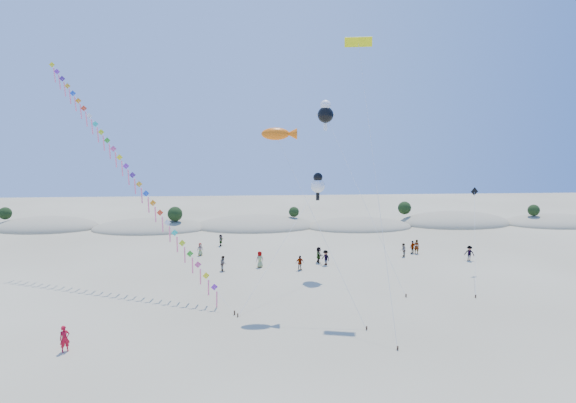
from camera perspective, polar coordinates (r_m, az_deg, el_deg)
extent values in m
plane|color=gray|center=(32.13, -4.19, -19.66)|extent=(160.00, 160.00, 0.00)
ellipsoid|color=gray|center=(82.46, -26.73, -2.86)|extent=(16.00, 8.80, 3.60)
ellipsoid|color=#1D3E16|center=(82.28, -26.77, -2.18)|extent=(12.80, 5.76, 0.64)
ellipsoid|color=gray|center=(76.24, -16.00, -3.13)|extent=(17.60, 9.68, 3.00)
ellipsoid|color=#1D3E16|center=(76.08, -16.03, -2.53)|extent=(14.08, 6.34, 0.70)
ellipsoid|color=gray|center=(75.13, -3.86, -2.98)|extent=(19.00, 10.45, 3.40)
ellipsoid|color=#1D3E16|center=(74.94, -3.87, -2.28)|extent=(15.20, 6.84, 0.76)
ellipsoid|color=gray|center=(75.38, 8.40, -3.02)|extent=(16.40, 9.02, 2.80)
ellipsoid|color=#1D3E16|center=(75.23, 8.42, -2.44)|extent=(13.12, 5.90, 0.66)
ellipsoid|color=gray|center=(81.85, 19.17, -2.48)|extent=(18.00, 9.90, 3.80)
ellipsoid|color=#1D3E16|center=(81.66, 19.21, -1.76)|extent=(14.40, 6.48, 0.72)
ellipsoid|color=gray|center=(88.26, 29.11, -2.32)|extent=(16.80, 9.24, 3.00)
ellipsoid|color=#1D3E16|center=(88.12, 29.15, -1.79)|extent=(13.44, 6.05, 0.67)
sphere|color=black|center=(84.78, -30.51, -1.22)|extent=(1.90, 1.90, 1.90)
sphere|color=black|center=(73.85, -13.25, -1.44)|extent=(2.20, 2.20, 2.20)
sphere|color=black|center=(75.01, 0.71, -1.24)|extent=(1.60, 1.60, 1.60)
sphere|color=black|center=(79.71, 13.64, -0.75)|extent=(2.10, 2.10, 2.10)
sphere|color=black|center=(85.45, 27.11, -0.92)|extent=(1.80, 1.80, 1.80)
cube|color=#3F2D1E|center=(40.89, -6.36, -12.97)|extent=(0.12, 0.12, 0.35)
cylinder|color=silver|center=(48.66, -18.18, 3.34)|extent=(20.43, 17.96, 22.11)
cube|color=purple|center=(41.86, -8.73, -9.99)|extent=(1.16, 0.46, 1.22)
cube|color=pink|center=(42.25, -8.44, -11.38)|extent=(0.19, 0.45, 1.55)
cube|color=yellow|center=(42.30, -9.69, -8.66)|extent=(1.16, 0.46, 1.22)
cube|color=pink|center=(42.67, -9.40, -10.05)|extent=(0.19, 0.45, 1.55)
cube|color=#E5488C|center=(42.78, -10.63, -7.36)|extent=(1.16, 0.46, 1.22)
cube|color=pink|center=(43.12, -10.34, -8.75)|extent=(0.19, 0.45, 1.55)
cube|color=green|center=(43.29, -11.54, -6.09)|extent=(1.16, 0.46, 1.22)
cube|color=pink|center=(43.61, -11.25, -7.47)|extent=(0.19, 0.45, 1.55)
cube|color=#CEED1B|center=(43.83, -12.43, -4.84)|extent=(1.16, 0.46, 1.22)
cube|color=pink|center=(44.12, -12.14, -6.21)|extent=(0.19, 0.45, 1.55)
cube|color=#1BCDB4|center=(44.41, -13.29, -3.62)|extent=(1.16, 0.46, 1.22)
cube|color=pink|center=(44.67, -13.00, -4.99)|extent=(0.19, 0.45, 1.55)
cube|color=white|center=(45.01, -14.12, -2.44)|extent=(1.16, 0.46, 1.22)
cube|color=pink|center=(45.24, -13.83, -3.79)|extent=(0.19, 0.45, 1.55)
cube|color=#F93B1B|center=(45.64, -14.93, -1.29)|extent=(1.16, 0.46, 1.22)
cube|color=pink|center=(45.85, -14.65, -2.63)|extent=(0.19, 0.45, 1.55)
cube|color=orange|center=(46.29, -15.72, -0.16)|extent=(1.16, 0.46, 1.22)
cube|color=pink|center=(46.48, -15.43, -1.49)|extent=(0.19, 0.45, 1.55)
cube|color=blue|center=(46.98, -16.49, 0.92)|extent=(1.16, 0.46, 1.22)
cube|color=pink|center=(47.14, -16.20, -0.39)|extent=(0.19, 0.45, 1.55)
cube|color=gold|center=(47.68, -17.23, 1.98)|extent=(1.16, 0.46, 1.22)
cube|color=pink|center=(47.82, -16.95, 0.68)|extent=(0.19, 0.45, 1.55)
cube|color=#52238C|center=(48.41, -17.95, 3.01)|extent=(1.16, 0.46, 1.22)
cube|color=pink|center=(48.53, -17.67, 1.73)|extent=(0.19, 0.45, 1.55)
cube|color=purple|center=(49.17, -18.65, 4.00)|extent=(1.16, 0.46, 1.22)
cube|color=pink|center=(49.26, -18.37, 2.74)|extent=(0.19, 0.45, 1.55)
cube|color=yellow|center=(49.94, -19.34, 4.97)|extent=(1.16, 0.46, 1.22)
cube|color=pink|center=(50.02, -19.06, 3.72)|extent=(0.19, 0.45, 1.55)
cube|color=#E5488C|center=(50.74, -20.00, 5.90)|extent=(1.16, 0.46, 1.22)
cube|color=pink|center=(50.79, -19.72, 4.67)|extent=(0.19, 0.45, 1.55)
cube|color=green|center=(51.55, -20.64, 6.80)|extent=(1.16, 0.46, 1.22)
cube|color=pink|center=(51.59, -20.37, 5.59)|extent=(0.19, 0.45, 1.55)
cube|color=#CEED1B|center=(52.38, -21.27, 7.68)|extent=(1.16, 0.46, 1.22)
cube|color=pink|center=(52.40, -21.00, 6.49)|extent=(0.19, 0.45, 1.55)
cube|color=#1BCDB4|center=(53.24, -21.88, 8.52)|extent=(1.16, 0.46, 1.22)
cube|color=pink|center=(53.23, -21.61, 7.35)|extent=(0.19, 0.45, 1.55)
cube|color=white|center=(54.10, -22.47, 9.34)|extent=(1.16, 0.46, 1.22)
cube|color=pink|center=(54.08, -22.20, 8.19)|extent=(0.19, 0.45, 1.55)
cube|color=#F93B1B|center=(54.99, -23.04, 10.13)|extent=(1.16, 0.46, 1.22)
cube|color=pink|center=(54.95, -22.78, 9.00)|extent=(0.19, 0.45, 1.55)
cube|color=orange|center=(55.89, -23.61, 10.89)|extent=(1.16, 0.46, 1.22)
cube|color=pink|center=(55.83, -23.34, 9.78)|extent=(0.19, 0.45, 1.55)
cube|color=blue|center=(56.80, -24.15, 11.63)|extent=(1.16, 0.46, 1.22)
cube|color=pink|center=(56.73, -23.89, 10.54)|extent=(0.19, 0.45, 1.55)
cube|color=gold|center=(57.73, -24.68, 12.35)|extent=(1.16, 0.46, 1.22)
cube|color=pink|center=(57.64, -24.42, 11.27)|extent=(0.19, 0.45, 1.55)
cube|color=#52238C|center=(58.67, -25.20, 13.04)|extent=(1.16, 0.46, 1.22)
cube|color=pink|center=(58.57, -24.94, 11.98)|extent=(0.19, 0.45, 1.55)
cube|color=purple|center=(59.62, -25.70, 13.70)|extent=(1.16, 0.46, 1.22)
cube|color=pink|center=(59.50, -25.44, 12.67)|extent=(0.19, 0.45, 1.55)
cube|color=yellow|center=(60.59, -26.19, 14.35)|extent=(1.16, 0.46, 1.22)
cube|color=pink|center=(60.46, -25.94, 13.33)|extent=(0.19, 0.45, 1.55)
cube|color=#3F2D1E|center=(38.37, 9.30, -14.58)|extent=(0.10, 0.10, 0.30)
cylinder|color=silver|center=(38.73, 3.66, -3.03)|extent=(6.70, 6.64, 14.76)
ellipsoid|color=orange|center=(40.94, -1.50, 8.02)|extent=(2.39, 1.05, 1.05)
cone|color=orange|center=(41.01, 0.38, 8.02)|extent=(0.96, 0.96, 0.96)
cube|color=#3F2D1E|center=(40.45, -5.98, -13.25)|extent=(0.10, 0.10, 0.30)
cylinder|color=silver|center=(44.56, -0.66, -5.01)|extent=(7.95, 11.52, 9.35)
sphere|color=white|center=(49.71, 3.56, 1.88)|extent=(1.45, 1.45, 1.45)
sphere|color=black|center=(49.61, 3.57, 2.88)|extent=(0.97, 0.97, 0.97)
cube|color=black|center=(49.86, 3.54, 0.60)|extent=(0.35, 0.18, 0.80)
cube|color=#3F2D1E|center=(45.85, 13.81, -10.76)|extent=(0.10, 0.10, 0.30)
cylinder|color=silver|center=(47.92, 8.84, 0.29)|extent=(6.17, 10.26, 16.61)
sphere|color=black|center=(51.92, 4.47, 10.20)|extent=(1.70, 1.70, 1.70)
sphere|color=white|center=(51.95, 4.48, 11.32)|extent=(1.10, 1.10, 1.10)
cube|color=white|center=(51.90, 4.45, 8.82)|extent=(0.35, 0.18, 0.80)
cube|color=white|center=(51.83, 3.69, 10.21)|extent=(0.60, 0.15, 0.25)
cube|color=white|center=(52.02, 5.24, 10.18)|extent=(0.60, 0.15, 0.25)
cube|color=#3F2D1E|center=(35.65, 12.86, -16.58)|extent=(0.10, 0.10, 0.30)
cylinder|color=silver|center=(37.86, 10.38, 2.52)|extent=(0.90, 11.40, 22.52)
cube|color=#FFFC0D|center=(43.69, 8.34, 18.20)|extent=(2.40, 0.98, 0.84)
cube|color=black|center=(43.71, 8.33, 18.20)|extent=(2.32, 0.59, 0.19)
cube|color=#3F2D1E|center=(47.51, 21.35, -10.42)|extent=(0.10, 0.10, 0.30)
cylinder|color=silver|center=(51.15, 21.28, -4.30)|extent=(3.61, 9.20, 8.51)
cube|color=black|center=(55.28, 21.23, 1.11)|extent=(0.92, 0.27, 0.94)
imported|color=#AD0D21|center=(37.61, -24.95, -14.54)|extent=(0.81, 0.75, 1.85)
imported|color=slate|center=(52.58, -7.69, -7.27)|extent=(0.80, 0.93, 1.64)
imported|color=slate|center=(53.46, -3.36, -6.86)|extent=(1.03, 0.89, 1.78)
imported|color=slate|center=(52.36, 1.40, -7.27)|extent=(1.03, 0.69, 1.62)
imported|color=slate|center=(54.38, 4.48, -6.65)|extent=(1.17, 1.25, 1.70)
imported|color=slate|center=(55.22, 3.66, -6.33)|extent=(0.79, 1.76, 1.83)
imported|color=slate|center=(61.09, 14.99, -5.18)|extent=(0.76, 0.70, 1.74)
imported|color=slate|center=(59.23, 13.48, -5.61)|extent=(0.88, 0.97, 1.63)
imported|color=slate|center=(59.16, -10.36, -5.59)|extent=(0.85, 0.68, 1.51)
imported|color=slate|center=(61.00, 14.54, -5.26)|extent=(0.98, 0.84, 1.58)
imported|color=slate|center=(59.81, 20.69, -5.75)|extent=(1.31, 1.13, 1.75)
imported|color=slate|center=(63.39, -7.97, -4.56)|extent=(0.59, 1.43, 1.50)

